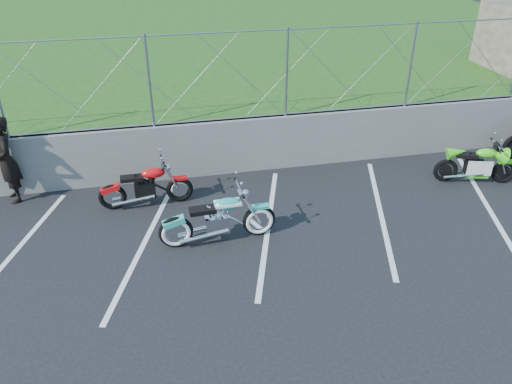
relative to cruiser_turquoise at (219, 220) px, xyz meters
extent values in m
plane|color=black|center=(1.01, -0.73, -0.44)|extent=(90.00, 90.00, 0.00)
cube|color=slate|center=(1.01, 2.77, 0.21)|extent=(30.00, 0.22, 1.30)
cube|color=#1E4712|center=(1.01, 12.77, 0.21)|extent=(30.00, 20.00, 1.30)
cylinder|color=gray|center=(1.01, 2.77, 2.81)|extent=(28.00, 0.03, 0.03)
cylinder|color=gray|center=(1.01, 2.77, 0.91)|extent=(28.00, 0.03, 0.03)
cube|color=silver|center=(-3.79, 0.27, -0.44)|extent=(1.49, 4.31, 0.01)
cube|color=silver|center=(-1.39, 0.27, -0.44)|extent=(1.49, 4.31, 0.01)
cube|color=silver|center=(1.01, 0.27, -0.44)|extent=(1.49, 4.31, 0.01)
cube|color=silver|center=(3.41, 0.27, -0.44)|extent=(1.49, 4.31, 0.01)
cube|color=silver|center=(5.81, 0.27, -0.44)|extent=(1.49, 4.31, 0.01)
torus|color=black|center=(-0.81, -0.03, -0.12)|extent=(0.65, 0.13, 0.64)
torus|color=black|center=(0.76, 0.03, -0.12)|extent=(0.65, 0.13, 0.64)
cube|color=silver|center=(-0.05, 0.00, -0.05)|extent=(0.46, 0.29, 0.33)
ellipsoid|color=#2EB8A1|center=(0.17, 0.01, 0.34)|extent=(0.52, 0.26, 0.23)
cube|color=black|center=(-0.30, -0.01, 0.27)|extent=(0.49, 0.25, 0.09)
cube|color=#2EB8A1|center=(0.76, 0.03, 0.18)|extent=(0.37, 0.16, 0.06)
cylinder|color=silver|center=(0.39, 0.01, 0.65)|extent=(0.05, 0.70, 0.03)
torus|color=black|center=(-1.99, 1.60, -0.16)|extent=(0.57, 0.11, 0.57)
torus|color=black|center=(-0.61, 1.62, -0.16)|extent=(0.57, 0.11, 0.57)
cube|color=black|center=(-1.32, 1.61, -0.07)|extent=(0.43, 0.26, 0.31)
ellipsoid|color=red|center=(-1.12, 1.61, 0.30)|extent=(0.49, 0.23, 0.21)
cube|color=black|center=(-1.56, 1.61, 0.23)|extent=(0.46, 0.23, 0.08)
cube|color=red|center=(-0.61, 1.62, 0.11)|extent=(0.35, 0.14, 0.06)
cylinder|color=silver|center=(-0.92, 1.62, 0.52)|extent=(0.04, 0.67, 0.03)
torus|color=black|center=(5.41, 1.23, -0.17)|extent=(0.56, 0.25, 0.55)
torus|color=black|center=(6.66, 0.87, -0.17)|extent=(0.56, 0.25, 0.55)
cube|color=black|center=(6.02, 1.05, -0.08)|extent=(0.47, 0.36, 0.31)
ellipsoid|color=#4BE91D|center=(6.21, 1.00, 0.29)|extent=(0.53, 0.35, 0.21)
cube|color=black|center=(5.79, 1.12, 0.23)|extent=(0.50, 0.34, 0.08)
cube|color=#4BE91D|center=(6.66, 0.87, 0.09)|extent=(0.37, 0.23, 0.05)
cylinder|color=silver|center=(6.36, 0.96, 0.50)|extent=(0.20, 0.64, 0.03)
imported|color=black|center=(-4.07, 2.47, 0.49)|extent=(0.66, 0.79, 1.87)
camera|label=1|loc=(-1.01, -7.75, 5.04)|focal=35.00mm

